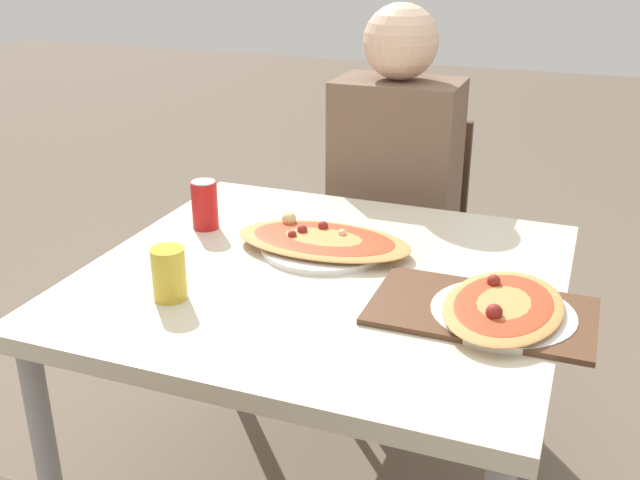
{
  "coord_description": "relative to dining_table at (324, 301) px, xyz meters",
  "views": [
    {
      "loc": [
        0.53,
        -1.42,
        1.44
      ],
      "look_at": [
        -0.02,
        0.03,
        0.78
      ],
      "focal_mm": 42.0,
      "sensor_mm": 36.0,
      "label": 1
    }
  ],
  "objects": [
    {
      "name": "dining_table",
      "position": [
        0.0,
        0.0,
        0.0
      ],
      "size": [
        1.04,
        0.97,
        0.72
      ],
      "color": "beige",
      "rests_on": "ground_plane"
    },
    {
      "name": "pizza_main",
      "position": [
        -0.05,
        0.12,
        0.09
      ],
      "size": [
        0.43,
        0.3,
        0.06
      ],
      "color": "white",
      "rests_on": "dining_table"
    },
    {
      "name": "soda_can",
      "position": [
        -0.37,
        0.14,
        0.13
      ],
      "size": [
        0.07,
        0.07,
        0.12
      ],
      "color": "red",
      "rests_on": "dining_table"
    },
    {
      "name": "drink_glass",
      "position": [
        -0.25,
        -0.23,
        0.13
      ],
      "size": [
        0.07,
        0.07,
        0.11
      ],
      "color": "gold",
      "rests_on": "dining_table"
    },
    {
      "name": "pizza_second",
      "position": [
        0.4,
        -0.07,
        0.09
      ],
      "size": [
        0.28,
        0.36,
        0.06
      ],
      "color": "white",
      "rests_on": "dining_table"
    },
    {
      "name": "person_seated",
      "position": [
        -0.03,
        0.7,
        0.09
      ],
      "size": [
        0.37,
        0.27,
        1.24
      ],
      "rotation": [
        0.0,
        0.0,
        3.14
      ],
      "color": "#2D2D38",
      "rests_on": "ground_plane"
    },
    {
      "name": "chair_far_seated",
      "position": [
        -0.03,
        0.81,
        -0.15
      ],
      "size": [
        0.4,
        0.4,
        0.86
      ],
      "rotation": [
        0.0,
        0.0,
        3.14
      ],
      "color": "#3F2D1E",
      "rests_on": "ground_plane"
    },
    {
      "name": "serving_tray",
      "position": [
        0.36,
        -0.07,
        0.08
      ],
      "size": [
        0.44,
        0.26,
        0.01
      ],
      "color": "brown",
      "rests_on": "dining_table"
    }
  ]
}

